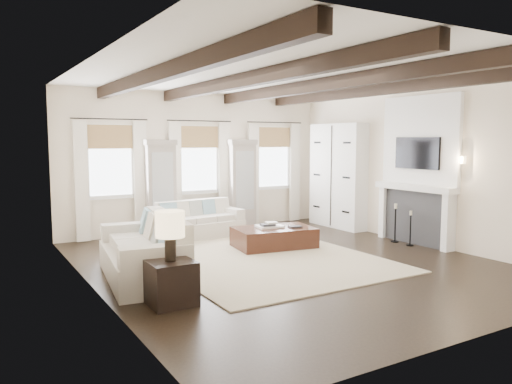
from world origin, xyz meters
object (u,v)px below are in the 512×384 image
sofa_left (147,254)px  side_table_back (155,220)px  ottoman (274,238)px  side_table_front (171,283)px  sofa_back (199,222)px

sofa_left → side_table_back: (1.33, 3.43, -0.08)m
ottoman → side_table_front: (-2.98, -2.18, 0.09)m
side_table_front → side_table_back: side_table_back is taller
sofa_back → side_table_back: (-0.70, 0.82, -0.01)m
sofa_left → side_table_front: sofa_left is taller
ottoman → side_table_back: side_table_back is taller
sofa_back → sofa_left: (-2.03, -2.61, 0.07)m
sofa_back → side_table_front: bearing=-118.7°
sofa_back → side_table_front: 4.50m
ottoman → sofa_left: bearing=-155.1°
sofa_left → sofa_back: bearing=52.1°
ottoman → side_table_back: size_ratio=2.45×
sofa_back → side_table_back: 1.08m
sofa_left → side_table_front: size_ratio=4.15×
side_table_back → sofa_back: bearing=-49.5°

